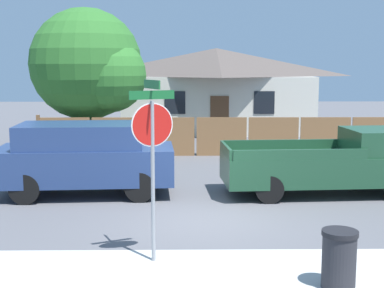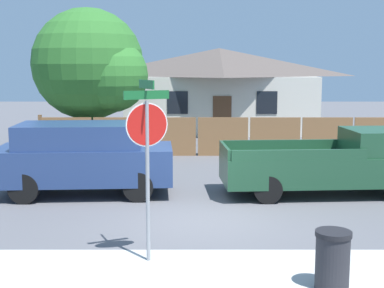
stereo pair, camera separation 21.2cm
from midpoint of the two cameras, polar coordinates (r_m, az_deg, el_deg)
name	(u,v)px [view 1 (the left image)]	position (r m, az deg, el deg)	size (l,w,h in m)	color
ground_plane	(206,220)	(12.21, 0.96, -8.08)	(80.00, 80.00, 0.00)	#56565B
sidewalk_strip	(214,284)	(8.82, 1.67, -14.69)	(36.00, 3.20, 0.01)	#B2B2AD
wooden_fence	(221,137)	(20.60, 2.87, 0.80)	(14.17, 0.12, 1.59)	brown
house	(216,88)	(28.92, 2.37, 6.00)	(10.36, 6.59, 4.38)	beige
oak_tree	(91,67)	(22.26, -11.01, 8.11)	(4.77, 4.54, 5.79)	brown
red_suv	(85,157)	(14.58, -11.76, -1.32)	(4.76, 2.26, 1.93)	navy
orange_pickup	(334,163)	(14.89, 14.56, -1.98)	(5.58, 2.24, 1.77)	#1E472D
stop_sign	(152,141)	(9.27, -4.90, 0.36)	(0.76, 0.68, 3.21)	gray
trash_bin	(339,259)	(8.78, 14.73, -11.79)	(0.56, 0.56, 0.93)	#28282D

